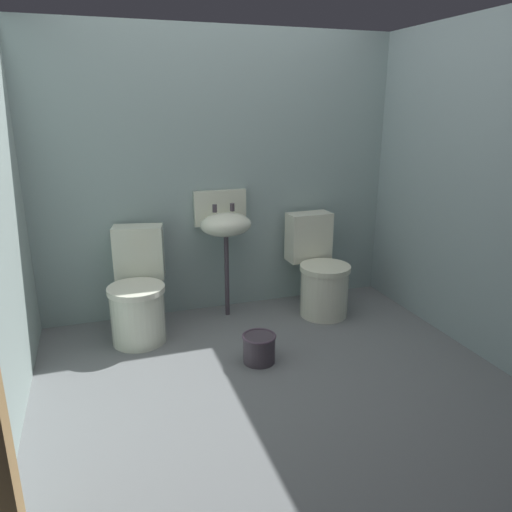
# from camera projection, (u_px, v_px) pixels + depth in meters

# --- Properties ---
(ground_plane) EXTENTS (3.26, 2.73, 0.08)m
(ground_plane) POSITION_uv_depth(u_px,v_px,m) (271.00, 380.00, 3.09)
(ground_plane) COLOR slate
(wall_back) EXTENTS (3.26, 0.10, 2.19)m
(wall_back) POSITION_uv_depth(u_px,v_px,m) (219.00, 175.00, 3.85)
(wall_back) COLOR #8CA3A1
(wall_back) RESTS_ON ground
(wall_right) EXTENTS (0.10, 2.53, 2.19)m
(wall_right) POSITION_uv_depth(u_px,v_px,m) (472.00, 188.00, 3.29)
(wall_right) COLOR #889C9D
(wall_right) RESTS_ON ground
(toilet_left) EXTENTS (0.49, 0.66, 0.78)m
(toilet_left) POSITION_uv_depth(u_px,v_px,m) (138.00, 295.00, 3.50)
(toilet_left) COLOR silver
(toilet_left) RESTS_ON ground
(toilet_right) EXTENTS (0.42, 0.61, 0.78)m
(toilet_right) POSITION_uv_depth(u_px,v_px,m) (320.00, 274.00, 3.94)
(toilet_right) COLOR silver
(toilet_right) RESTS_ON ground
(sink) EXTENTS (0.42, 0.35, 0.99)m
(sink) POSITION_uv_depth(u_px,v_px,m) (225.00, 223.00, 3.75)
(sink) COLOR #403841
(sink) RESTS_ON ground
(bucket) EXTENTS (0.23, 0.23, 0.19)m
(bucket) POSITION_uv_depth(u_px,v_px,m) (259.00, 348.00, 3.20)
(bucket) COLOR #403841
(bucket) RESTS_ON ground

